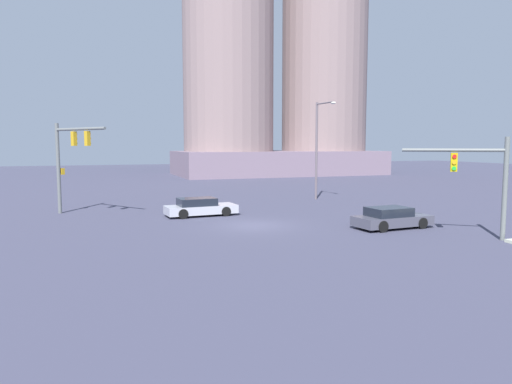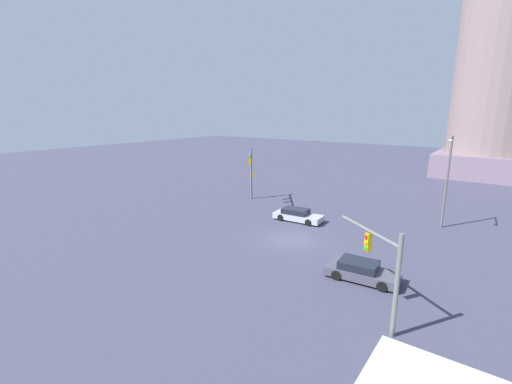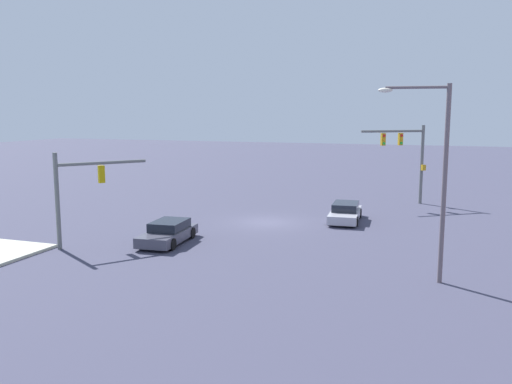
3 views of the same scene
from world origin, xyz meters
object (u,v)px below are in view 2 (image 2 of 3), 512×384
object	(u,v)px
streetlamp_curved_arm	(447,176)
sedan_car_approaching	(361,271)
traffic_signal_near_corner	(383,262)
traffic_signal_opposite_side	(251,166)
sedan_car_waiting_far	(297,215)

from	to	relation	value
streetlamp_curved_arm	sedan_car_approaching	world-z (taller)	streetlamp_curved_arm
traffic_signal_near_corner	streetlamp_curved_arm	world-z (taller)	streetlamp_curved_arm
traffic_signal_opposite_side	streetlamp_curved_arm	xyz separation A→B (m)	(19.95, 2.33, 0.71)
traffic_signal_near_corner	sedan_car_approaching	xyz separation A→B (m)	(-2.30, 4.09, -2.76)
traffic_signal_near_corner	traffic_signal_opposite_side	distance (m)	25.32
sedan_car_approaching	sedan_car_waiting_far	distance (m)	12.42
sedan_car_waiting_far	traffic_signal_near_corner	bearing A→B (deg)	-51.02
sedan_car_approaching	sedan_car_waiting_far	world-z (taller)	same
sedan_car_approaching	traffic_signal_near_corner	bearing A→B (deg)	-65.03
streetlamp_curved_arm	sedan_car_waiting_far	world-z (taller)	streetlamp_curved_arm
traffic_signal_opposite_side	sedan_car_approaching	bearing A→B (deg)	21.66
traffic_signal_near_corner	traffic_signal_opposite_side	size ratio (longest dim) A/B	0.83
traffic_signal_opposite_side	sedan_car_approaching	xyz separation A→B (m)	(17.48, -11.70, -3.61)
traffic_signal_near_corner	sedan_car_waiting_far	xyz separation A→B (m)	(-11.57, 12.35, -2.76)
sedan_car_approaching	streetlamp_curved_arm	bearing A→B (deg)	75.58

